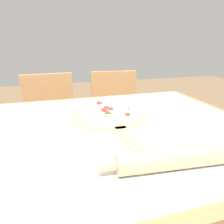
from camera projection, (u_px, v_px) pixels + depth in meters
dining_table at (117, 152)px, 0.85m from camera, size 1.17×0.97×0.78m
towel_cloth at (117, 126)px, 0.81m from camera, size 1.09×0.89×0.00m
pizza_peel at (112, 117)px, 0.89m from camera, size 0.35×0.56×0.01m
pizza at (110, 111)px, 0.91m from camera, size 0.29×0.29×0.03m
rolling_pin at (188, 157)px, 0.54m from camera, size 0.49×0.09×0.06m
chair_left at (52, 123)px, 1.55m from camera, size 0.42×0.42×0.88m
chair_right at (116, 117)px, 1.69m from camera, size 0.44×0.44×0.88m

